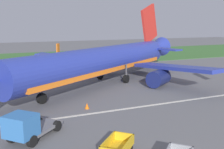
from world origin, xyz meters
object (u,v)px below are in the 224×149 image
at_px(airplane, 107,61).
at_px(service_truck_beside_carts, 26,127).
at_px(traffic_cone_near_plane, 87,106).
at_px(baggage_cart_third_in_row, 117,147).

distance_m(airplane, service_truck_beside_carts, 19.22).
relative_size(airplane, service_truck_beside_carts, 7.48).
distance_m(airplane, traffic_cone_near_plane, 11.68).
bearing_deg(traffic_cone_near_plane, baggage_cart_third_in_row, -96.97).
xyz_separation_m(airplane, service_truck_beside_carts, (-12.03, -14.86, -1.95)).
xyz_separation_m(airplane, baggage_cart_third_in_row, (-7.16, -19.24, -2.45)).
bearing_deg(service_truck_beside_carts, traffic_cone_near_plane, 40.78).
height_order(airplane, baggage_cart_third_in_row, airplane).
bearing_deg(airplane, service_truck_beside_carts, -129.00).
bearing_deg(service_truck_beside_carts, baggage_cart_third_in_row, -41.92).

